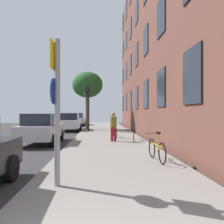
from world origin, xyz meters
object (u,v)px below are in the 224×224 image
object	(u,v)px
bicycle_2	(114,131)
pedestrian_0	(113,125)
tree_near	(87,85)
car_1	(42,128)
traffic_light	(87,100)
bicycle_0	(157,149)
car_3	(78,119)
sign_post	(56,100)
bicycle_1	(134,134)
car_2	(70,122)

from	to	relation	value
bicycle_2	pedestrian_0	distance (m)	1.97
tree_near	pedestrian_0	world-z (taller)	tree_near
bicycle_2	car_1	world-z (taller)	car_1
traffic_light	bicycle_0	xyz separation A→B (m)	(2.91, -12.20, -2.26)
traffic_light	pedestrian_0	world-z (taller)	traffic_light
tree_near	car_3	world-z (taller)	tree_near
bicycle_2	tree_near	bearing A→B (deg)	105.77
sign_post	bicycle_1	distance (m)	8.62
bicycle_1	bicycle_2	bearing A→B (deg)	125.60
traffic_light	tree_near	size ratio (longest dim) A/B	0.71
tree_near	bicycle_0	bearing A→B (deg)	-78.10
bicycle_0	car_1	distance (m)	7.24
car_3	sign_post	bearing A→B (deg)	-85.50
traffic_light	bicycle_2	bearing A→B (deg)	-69.28
traffic_light	car_3	size ratio (longest dim) A/B	0.95
car_1	sign_post	bearing A→B (deg)	-73.87
tree_near	car_3	distance (m)	8.42
bicycle_0	car_1	size ratio (longest dim) A/B	0.41
traffic_light	tree_near	bearing A→B (deg)	93.17
traffic_light	bicycle_2	world-z (taller)	traffic_light
pedestrian_0	car_2	size ratio (longest dim) A/B	0.38
bicycle_2	traffic_light	bearing A→B (deg)	110.72
traffic_light	car_2	distance (m)	2.89
tree_near	bicycle_1	distance (m)	10.04
bicycle_0	bicycle_1	world-z (taller)	bicycle_0
car_2	traffic_light	bearing A→B (deg)	-39.05
car_1	bicycle_1	bearing A→B (deg)	4.25
traffic_light	car_3	xyz separation A→B (m)	(-1.78, 9.70, -1.91)
bicycle_2	pedestrian_0	bearing A→B (deg)	-94.84
tree_near	pedestrian_0	size ratio (longest dim) A/B	3.42
sign_post	car_1	bearing A→B (deg)	106.13
car_1	car_3	world-z (taller)	same
car_2	sign_post	bearing A→B (deg)	-83.53
tree_near	pedestrian_0	distance (m)	9.98
car_3	traffic_light	bearing A→B (deg)	-79.58
traffic_light	tree_near	xyz separation A→B (m)	(-0.12, 2.18, 1.50)
pedestrian_0	car_3	xyz separation A→B (m)	(-3.58, 16.76, -0.18)
tree_near	traffic_light	bearing A→B (deg)	-86.83
sign_post	bicycle_1	xyz separation A→B (m)	(2.84, 8.01, -1.47)
sign_post	car_1	distance (m)	8.02
sign_post	car_1	xyz separation A→B (m)	(-2.21, 7.63, -1.12)
bicycle_1	pedestrian_0	bearing A→B (deg)	-158.44
sign_post	bicycle_2	size ratio (longest dim) A/B	1.84
tree_near	car_1	world-z (taller)	tree_near
bicycle_0	pedestrian_0	xyz separation A→B (m)	(-1.11, 5.14, 0.53)
bicycle_0	car_3	size ratio (longest dim) A/B	0.42
sign_post	tree_near	xyz separation A→B (m)	(-0.25, 16.79, 2.30)
sign_post	traffic_light	world-z (taller)	traffic_light
bicycle_1	traffic_light	bearing A→B (deg)	114.28
bicycle_2	car_1	size ratio (longest dim) A/B	0.40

